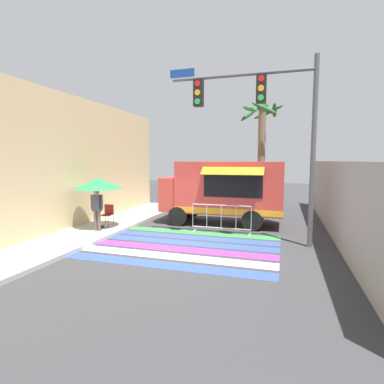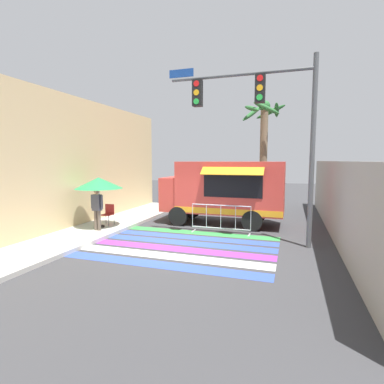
{
  "view_description": "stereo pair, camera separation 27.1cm",
  "coord_description": "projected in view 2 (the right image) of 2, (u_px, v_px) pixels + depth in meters",
  "views": [
    {
      "loc": [
        3.25,
        -9.42,
        2.83
      ],
      "look_at": [
        -0.39,
        2.38,
        1.53
      ],
      "focal_mm": 28.0,
      "sensor_mm": 36.0,
      "label": 1
    },
    {
      "loc": [
        3.51,
        -9.33,
        2.83
      ],
      "look_at": [
        -0.39,
        2.38,
        1.53
      ],
      "focal_mm": 28.0,
      "sensor_mm": 36.0,
      "label": 2
    }
  ],
  "objects": [
    {
      "name": "ground_plane",
      "position": [
        181.0,
        244.0,
        10.21
      ],
      "size": [
        60.0,
        60.0,
        0.0
      ],
      "primitive_type": "plane",
      "color": "#38383A"
    },
    {
      "name": "sidewalk_left",
      "position": [
        62.0,
        231.0,
        11.77
      ],
      "size": [
        4.4,
        16.0,
        0.14
      ],
      "color": "#B7B5AD",
      "rests_on": "ground_plane"
    },
    {
      "name": "building_left_facade",
      "position": [
        57.0,
        163.0,
        11.52
      ],
      "size": [
        0.25,
        16.0,
        5.45
      ],
      "color": "#DBBC84",
      "rests_on": "ground_plane"
    },
    {
      "name": "concrete_wall_right",
      "position": [
        334.0,
        199.0,
        11.3
      ],
      "size": [
        0.2,
        16.0,
        2.81
      ],
      "color": "#A39E93",
      "rests_on": "ground_plane"
    },
    {
      "name": "crosswalk_painted",
      "position": [
        179.0,
        245.0,
        10.01
      ],
      "size": [
        6.4,
        4.36,
        0.01
      ],
      "color": "#334FB2",
      "rests_on": "ground_plane"
    },
    {
      "name": "food_truck",
      "position": [
        222.0,
        189.0,
        13.26
      ],
      "size": [
        5.31,
        2.5,
        2.79
      ],
      "color": "#D13D33",
      "rests_on": "ground_plane"
    },
    {
      "name": "traffic_signal_pole",
      "position": [
        262.0,
        113.0,
        9.84
      ],
      "size": [
        4.95,
        0.29,
        6.13
      ],
      "color": "#515456",
      "rests_on": "ground_plane"
    },
    {
      "name": "patio_umbrella",
      "position": [
        99.0,
        183.0,
        11.98
      ],
      "size": [
        1.87,
        1.87,
        2.03
      ],
      "color": "black",
      "rests_on": "sidewalk_left"
    },
    {
      "name": "folding_chair",
      "position": [
        108.0,
        212.0,
        12.61
      ],
      "size": [
        0.43,
        0.43,
        0.86
      ],
      "rotation": [
        0.0,
        0.0,
        0.29
      ],
      "color": "#4C4C51",
      "rests_on": "sidewalk_left"
    },
    {
      "name": "vendor_person",
      "position": [
        97.0,
        206.0,
        11.54
      ],
      "size": [
        0.53,
        0.22,
        1.65
      ],
      "rotation": [
        0.0,
        0.0,
        0.25
      ],
      "color": "brown",
      "rests_on": "sidewalk_left"
    },
    {
      "name": "barricade_front",
      "position": [
        221.0,
        219.0,
        11.65
      ],
      "size": [
        2.34,
        0.44,
        1.13
      ],
      "color": "#B7BABF",
      "rests_on": "ground_plane"
    },
    {
      "name": "palm_tree",
      "position": [
        263.0,
        140.0,
        16.42
      ],
      "size": [
        2.43,
        2.41,
        6.07
      ],
      "color": "#7A664C",
      "rests_on": "ground_plane"
    }
  ]
}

